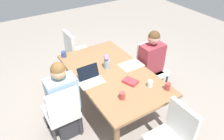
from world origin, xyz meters
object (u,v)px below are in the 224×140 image
(laptop_far_left_near, at_px, (90,78))
(chair_far_left_near, at_px, (62,110))
(person_far_left_near, at_px, (64,104))
(coffee_mug_near_left, at_px, (168,86))
(flower_vase, at_px, (107,61))
(book_red_cover, at_px, (130,81))
(chair_head_right_left_far, at_px, (76,51))
(coffee_mug_near_right, at_px, (122,96))
(person_near_left_mid, at_px, (150,67))
(chair_near_left_mid, at_px, (150,65))
(dining_table, at_px, (112,77))
(coffee_mug_centre_right, at_px, (150,84))
(coffee_mug_centre_left, at_px, (64,54))
(chair_head_left_right_near, at_px, (173,135))

(laptop_far_left_near, bearing_deg, chair_far_left_near, 103.88)
(person_far_left_near, height_order, coffee_mug_near_left, person_far_left_near)
(laptop_far_left_near, bearing_deg, coffee_mug_near_left, -132.42)
(person_far_left_near, relative_size, coffee_mug_near_left, 11.68)
(flower_vase, height_order, book_red_cover, flower_vase)
(chair_head_right_left_far, bearing_deg, coffee_mug_near_right, 175.62)
(laptop_far_left_near, bearing_deg, chair_head_right_left_far, -13.95)
(person_near_left_mid, distance_m, flower_vase, 0.88)
(chair_near_left_mid, distance_m, chair_head_right_left_far, 1.48)
(dining_table, relative_size, person_far_left_near, 1.53)
(coffee_mug_near_right, xyz_separation_m, coffee_mug_centre_right, (-0.00, -0.46, 0.00))
(coffee_mug_near_left, bearing_deg, flower_vase, 26.56)
(coffee_mug_near_right, height_order, coffee_mug_centre_left, coffee_mug_centre_left)
(chair_far_left_near, height_order, book_red_cover, chair_far_left_near)
(dining_table, xyz_separation_m, chair_head_right_left_far, (1.28, 0.05, -0.15))
(coffee_mug_centre_right, bearing_deg, chair_head_left_right_near, 165.43)
(chair_head_right_left_far, relative_size, flower_vase, 3.70)
(person_near_left_mid, relative_size, coffee_mug_centre_left, 12.49)
(coffee_mug_centre_right, bearing_deg, coffee_mug_near_right, 89.62)
(coffee_mug_centre_right, bearing_deg, chair_near_left_mid, -41.90)
(chair_head_right_left_far, distance_m, coffee_mug_centre_left, 0.66)
(coffee_mug_near_right, bearing_deg, person_near_left_mid, -59.57)
(coffee_mug_centre_right, bearing_deg, flower_vase, 21.45)
(dining_table, relative_size, book_red_cover, 9.15)
(coffee_mug_near_right, relative_size, book_red_cover, 0.47)
(dining_table, xyz_separation_m, flower_vase, (0.15, 0.00, 0.20))
(chair_head_left_right_near, distance_m, laptop_far_left_near, 1.32)
(chair_near_left_mid, bearing_deg, chair_far_left_near, 97.51)
(dining_table, height_order, person_near_left_mid, person_near_left_mid)
(flower_vase, bearing_deg, laptop_far_left_near, 111.88)
(coffee_mug_near_right, relative_size, coffee_mug_centre_left, 0.98)
(laptop_far_left_near, xyz_separation_m, coffee_mug_centre_right, (-0.56, -0.64, 0.00))
(chair_head_left_right_near, bearing_deg, flower_vase, 4.47)
(dining_table, distance_m, book_red_cover, 0.36)
(person_far_left_near, distance_m, chair_head_left_right_near, 1.47)
(dining_table, relative_size, coffee_mug_centre_right, 19.50)
(chair_far_left_near, xyz_separation_m, flower_vase, (0.27, -0.86, 0.35))
(dining_table, height_order, person_far_left_near, person_far_left_near)
(coffee_mug_near_right, bearing_deg, dining_table, -18.85)
(laptop_far_left_near, xyz_separation_m, coffee_mug_near_right, (-0.55, -0.18, 0.00))
(coffee_mug_near_left, distance_m, book_red_cover, 0.51)
(coffee_mug_near_left, distance_m, coffee_mug_near_right, 0.64)
(chair_far_left_near, xyz_separation_m, coffee_mug_centre_left, (0.94, -0.43, 0.27))
(coffee_mug_centre_right, bearing_deg, coffee_mug_centre_left, 27.35)
(laptop_far_left_near, bearing_deg, coffee_mug_centre_left, 5.28)
(chair_head_right_left_far, bearing_deg, coffee_mug_near_left, -166.50)
(chair_far_left_near, relative_size, coffee_mug_centre_left, 9.41)
(coffee_mug_centre_right, xyz_separation_m, book_red_cover, (0.21, 0.18, -0.03))
(person_near_left_mid, xyz_separation_m, coffee_mug_centre_right, (-0.59, 0.53, 0.24))
(book_red_cover, bearing_deg, coffee_mug_near_left, -159.63)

